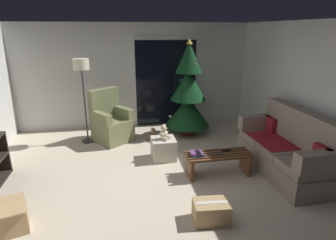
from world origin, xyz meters
TOP-DOWN VIEW (x-y plane):
  - ground_plane at (0.00, 0.00)m, footprint 7.00×7.00m
  - wall_back at (0.00, 3.06)m, footprint 5.72×0.12m
  - wall_right at (2.86, 0.00)m, footprint 0.12×6.00m
  - patio_door_frame at (0.77, 2.99)m, footprint 1.60×0.02m
  - patio_door_glass at (0.77, 2.97)m, footprint 1.50×0.02m
  - couch at (2.32, 0.08)m, footprint 0.81×1.95m
  - coffee_table at (1.16, 0.19)m, footprint 1.10×0.40m
  - remote_graphite at (1.17, 0.13)m, footprint 0.16×0.07m
  - remote_black at (1.33, 0.28)m, footprint 0.16×0.05m
  - book_stack at (0.79, 0.19)m, footprint 0.22×0.21m
  - cell_phone at (0.80, 0.18)m, footprint 0.07×0.14m
  - christmas_tree at (1.13, 2.16)m, footprint 1.01×1.01m
  - armchair at (-0.61, 2.07)m, footprint 0.96×0.96m
  - floor_lamp at (-1.13, 2.10)m, footprint 0.32×0.32m
  - ottoman at (0.36, 0.96)m, footprint 0.44×0.44m
  - teddy_bear_cream at (0.37, 0.95)m, footprint 0.21×0.21m
  - teddy_bear_chestnut_by_tree at (0.29, 1.91)m, footprint 0.22×0.21m
  - cardboard_box_taped_mid_floor at (0.66, -0.94)m, footprint 0.48×0.36m
  - cardboard_box_open_near_shelf at (-1.83, -0.71)m, footprint 0.57×0.59m

SIDE VIEW (x-z plane):
  - ground_plane at x=0.00m, z-range 0.00..0.00m
  - teddy_bear_chestnut_by_tree at x=0.29m, z-range -0.02..0.26m
  - cardboard_box_taped_mid_floor at x=0.66m, z-range 0.00..0.27m
  - cardboard_box_open_near_shelf at x=-1.83m, z-range -0.02..0.34m
  - ottoman at x=0.36m, z-range 0.00..0.40m
  - coffee_table at x=1.16m, z-range 0.06..0.45m
  - remote_graphite at x=1.17m, z-range 0.38..0.40m
  - remote_black at x=1.33m, z-range 0.38..0.40m
  - couch at x=2.32m, z-range -0.14..0.94m
  - armchair at x=-0.61m, z-range -0.16..0.97m
  - book_stack at x=0.79m, z-range 0.38..0.44m
  - cell_phone at x=0.80m, z-range 0.44..0.45m
  - teddy_bear_cream at x=0.37m, z-range 0.38..0.66m
  - christmas_tree at x=1.13m, z-range -0.13..2.03m
  - patio_door_glass at x=0.77m, z-range 0.00..2.10m
  - patio_door_frame at x=0.77m, z-range 0.00..2.20m
  - wall_back at x=0.00m, z-range 0.00..2.50m
  - wall_right at x=2.86m, z-range 0.00..2.50m
  - floor_lamp at x=-1.13m, z-range 0.61..2.40m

